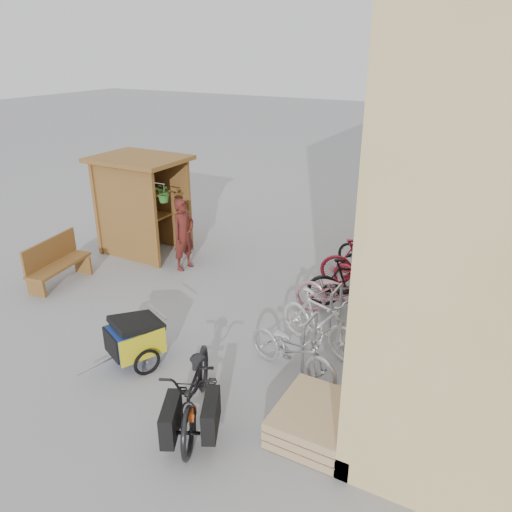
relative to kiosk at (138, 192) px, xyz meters
The scene contains 17 objects.
ground 4.39m from the kiosk, 37.02° to the right, with size 80.00×80.00×0.00m, color gray.
kiosk is the anchor object (origin of this frame).
bike_rack 5.67m from the kiosk, ahead, with size 0.05×5.35×0.86m.
pallet_stack 7.50m from the kiosk, 31.66° to the right, with size 1.00×1.20×0.40m.
bench 2.58m from the kiosk, 99.88° to the right, with size 0.74×1.65×1.01m.
shopping_carts 7.39m from the kiosk, 31.07° to the left, with size 0.56×1.89×1.01m.
child_trailer 4.98m from the kiosk, 50.77° to the right, with size 0.96×1.44×0.85m.
cargo_bike 6.56m from the kiosk, 42.96° to the right, with size 1.55×2.15×1.08m.
person_kiosk 1.73m from the kiosk, 12.17° to the right, with size 0.61×0.40×1.68m, color maroon.
bike_0 6.24m from the kiosk, 27.38° to the right, with size 0.60×1.72×0.90m, color #A4A4A8.
bike_1 5.97m from the kiosk, 19.46° to the right, with size 0.49×1.73×1.04m, color silver.
bike_2 5.67m from the kiosk, ahead, with size 0.66×1.88×0.99m, color #BF7B89.
bike_3 5.66m from the kiosk, ahead, with size 0.49×1.74×1.04m, color black.
bike_4 5.85m from the kiosk, ahead, with size 0.60×1.73×0.91m, color maroon.
bike_5 5.61m from the kiosk, ahead, with size 0.51×1.82×1.09m, color maroon.
bike_6 5.79m from the kiosk, 14.61° to the left, with size 0.65×1.85×0.97m, color black.
bike_7 6.19m from the kiosk, 20.36° to the left, with size 0.45×1.60×0.96m, color maroon.
Camera 1 is at (4.84, -6.39, 4.84)m, focal length 35.00 mm.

